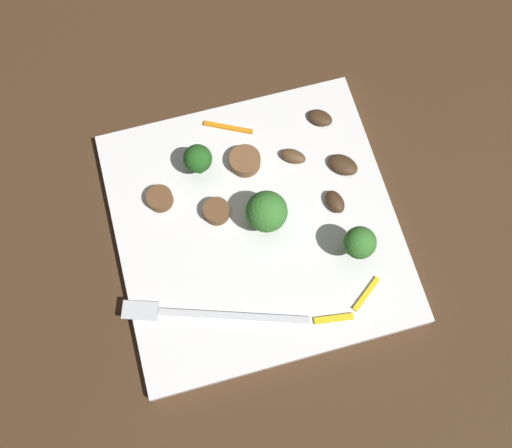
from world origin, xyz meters
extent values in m
plane|color=#422B19|center=(0.00, 0.00, 0.00)|extent=(1.40, 1.40, 0.00)
cube|color=white|center=(0.00, 0.00, 0.01)|extent=(0.28, 0.28, 0.02)
cube|color=silver|center=(0.04, 0.08, 0.02)|extent=(0.14, 0.05, 0.00)
cube|color=silver|center=(0.13, 0.06, 0.02)|extent=(0.04, 0.03, 0.00)
cylinder|color=#296420|center=(0.04, -0.07, 0.02)|extent=(0.01, 0.01, 0.02)
sphere|color=#235B1E|center=(0.04, -0.07, 0.04)|extent=(0.03, 0.03, 0.03)
cylinder|color=#408630|center=(-0.09, 0.05, 0.03)|extent=(0.01, 0.01, 0.03)
sphere|color=#387A2D|center=(-0.09, 0.05, 0.05)|extent=(0.03, 0.03, 0.03)
cylinder|color=#408630|center=(-0.01, 0.00, 0.02)|extent=(0.01, 0.01, 0.02)
sphere|color=#387A2D|center=(-0.01, 0.00, 0.04)|extent=(0.04, 0.04, 0.04)
cylinder|color=brown|center=(-0.01, -0.07, 0.02)|extent=(0.04, 0.04, 0.01)
cylinder|color=brown|center=(0.04, -0.02, 0.02)|extent=(0.03, 0.03, 0.01)
cylinder|color=brown|center=(0.09, -0.05, 0.02)|extent=(0.04, 0.04, 0.01)
ellipsoid|color=#422B19|center=(-0.10, -0.10, 0.02)|extent=(0.03, 0.03, 0.01)
ellipsoid|color=#422B19|center=(-0.10, -0.04, 0.02)|extent=(0.04, 0.04, 0.01)
ellipsoid|color=brown|center=(-0.06, -0.06, 0.02)|extent=(0.03, 0.03, 0.01)
ellipsoid|color=#422B19|center=(-0.08, 0.00, 0.02)|extent=(0.02, 0.03, 0.01)
cube|color=yellow|center=(-0.08, 0.10, 0.02)|extent=(0.04, 0.03, 0.00)
cube|color=yellow|center=(-0.05, 0.11, 0.02)|extent=(0.04, 0.01, 0.00)
cube|color=orange|center=(0.00, -0.11, 0.02)|extent=(0.05, 0.03, 0.00)
camera|label=1|loc=(0.05, 0.19, 0.58)|focal=41.84mm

